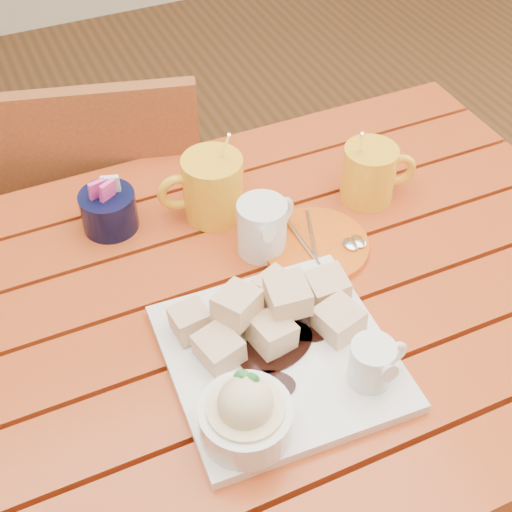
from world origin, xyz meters
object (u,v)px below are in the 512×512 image
coffee_mug_right (370,173)px  chair_far (103,224)px  coffee_mug_left (211,187)px  dessert_plate (273,361)px  table (245,352)px  orange_saucer (316,245)px

coffee_mug_right → chair_far: bearing=146.6°
coffee_mug_left → coffee_mug_right: coffee_mug_left is taller
dessert_plate → coffee_mug_left: 0.34m
dessert_plate → coffee_mug_right: bearing=41.3°
table → orange_saucer: orange_saucer is taller
table → chair_far: (-0.09, 0.54, -0.15)m
chair_far → coffee_mug_right: bearing=148.4°
chair_far → orange_saucer: bearing=132.2°
dessert_plate → coffee_mug_left: (0.05, 0.33, 0.02)m
table → dessert_plate: (-0.02, -0.13, 0.14)m
table → coffee_mug_right: (0.29, 0.14, 0.16)m
table → chair_far: chair_far is taller
table → orange_saucer: 0.20m
dessert_plate → orange_saucer: (0.16, 0.19, -0.03)m
coffee_mug_right → orange_saucer: 0.16m
orange_saucer → dessert_plate: bearing=-130.8°
coffee_mug_left → chair_far: coffee_mug_left is taller
coffee_mug_left → chair_far: bearing=122.4°
coffee_mug_right → chair_far: (-0.38, 0.40, -0.30)m
table → coffee_mug_right: 0.35m
coffee_mug_left → chair_far: 0.47m
dessert_plate → chair_far: chair_far is taller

